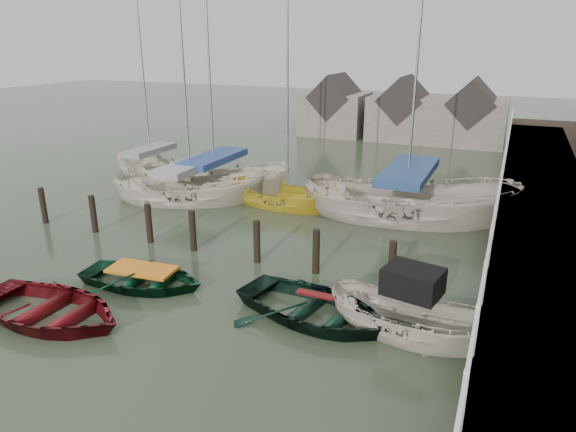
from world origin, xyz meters
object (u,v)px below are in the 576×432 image
at_px(sailboat_c, 287,205).
at_px(sailboat_b, 215,192).
at_px(rowboat_green, 144,286).
at_px(sailboat_a, 192,199).
at_px(rowboat_dkgreen, 315,319).
at_px(motorboat, 407,331).
at_px(sailboat_d, 405,216).
at_px(sailboat_e, 152,174).
at_px(rowboat_red, 51,320).

bearing_deg(sailboat_c, sailboat_b, 87.98).
bearing_deg(rowboat_green, sailboat_a, 17.87).
bearing_deg(rowboat_green, sailboat_c, -11.49).
xyz_separation_m(rowboat_dkgreen, sailboat_a, (-8.56, 7.25, 0.06)).
bearing_deg(rowboat_dkgreen, sailboat_c, 39.54).
xyz_separation_m(rowboat_green, sailboat_b, (-3.03, 8.94, 0.06)).
bearing_deg(rowboat_green, motorboat, -92.72).
height_order(rowboat_dkgreen, sailboat_c, sailboat_c).
bearing_deg(sailboat_c, sailboat_d, -81.17).
bearing_deg(rowboat_green, sailboat_b, 12.54).
distance_m(motorboat, sailboat_e, 18.25).
distance_m(rowboat_red, sailboat_e, 14.62).
height_order(rowboat_green, rowboat_dkgreen, rowboat_dkgreen).
relative_size(rowboat_red, rowboat_dkgreen, 1.02).
bearing_deg(sailboat_d, rowboat_red, 142.69).
bearing_deg(rowboat_dkgreen, rowboat_red, 125.68).
bearing_deg(sailboat_d, sailboat_b, 83.13).
distance_m(sailboat_a, sailboat_c, 4.28).
bearing_deg(sailboat_a, rowboat_green, -178.02).
bearing_deg(rowboat_red, sailboat_b, 11.37).
bearing_deg(sailboat_d, sailboat_c, 87.87).
bearing_deg(rowboat_red, sailboat_e, 28.86).
bearing_deg(rowboat_red, rowboat_dkgreen, -64.80).
bearing_deg(sailboat_a, rowboat_red, 171.50).
distance_m(rowboat_dkgreen, sailboat_a, 11.22).
relative_size(motorboat, sailboat_b, 0.39).
xyz_separation_m(rowboat_green, rowboat_dkgreen, (5.21, 0.27, 0.00)).
relative_size(rowboat_green, sailboat_b, 0.33).
xyz_separation_m(motorboat, sailboat_d, (-1.79, 8.53, -0.05)).
distance_m(rowboat_red, motorboat, 8.95).
distance_m(motorboat, sailboat_a, 12.96).
height_order(rowboat_red, sailboat_a, sailboat_a).
height_order(sailboat_d, sailboat_e, sailboat_d).
xyz_separation_m(motorboat, sailboat_b, (-10.54, 8.49, -0.04)).
distance_m(rowboat_red, sailboat_b, 11.63).
relative_size(rowboat_dkgreen, sailboat_c, 0.42).
height_order(rowboat_red, rowboat_dkgreen, rowboat_red).
bearing_deg(motorboat, sailboat_d, 22.75).
relative_size(rowboat_dkgreen, motorboat, 0.99).
height_order(rowboat_dkgreen, sailboat_b, sailboat_b).
relative_size(rowboat_red, sailboat_a, 0.39).
height_order(sailboat_a, sailboat_d, sailboat_d).
distance_m(sailboat_d, sailboat_e, 13.58).
xyz_separation_m(sailboat_b, sailboat_e, (-4.74, 1.49, 0.01)).
distance_m(sailboat_b, sailboat_c, 3.84).
distance_m(sailboat_a, sailboat_b, 1.46).
bearing_deg(rowboat_dkgreen, motorboat, -73.89).
relative_size(sailboat_b, sailboat_c, 1.08).
distance_m(sailboat_c, sailboat_d, 4.95).
bearing_deg(sailboat_a, sailboat_e, 34.46).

